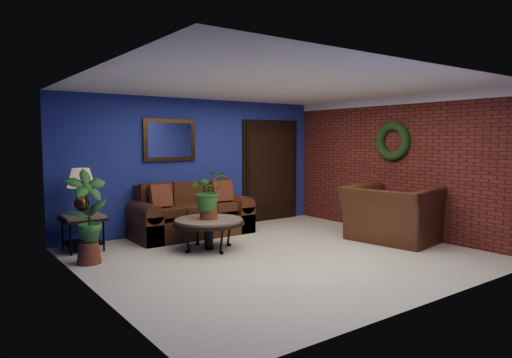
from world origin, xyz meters
TOP-DOWN VIEW (x-y plane):
  - floor at (0.00, 0.00)m, footprint 5.50×5.50m
  - wall_back at (0.00, 2.50)m, footprint 5.50×0.04m
  - wall_left at (-2.75, 0.00)m, footprint 0.04×5.00m
  - wall_right_brick at (2.75, 0.00)m, footprint 0.04×5.00m
  - ceiling at (0.00, 0.00)m, footprint 5.50×5.00m
  - crown_molding at (2.72, 0.00)m, footprint 0.03×5.00m
  - wall_mirror at (-0.60, 2.46)m, footprint 1.02×0.06m
  - closet_door at (1.75, 2.47)m, footprint 1.44×0.06m
  - wreath at (2.69, 0.05)m, footprint 0.16×0.72m
  - sofa at (-0.40, 2.08)m, footprint 2.14×0.92m
  - coffee_table at (-0.67, 0.94)m, footprint 1.13×1.13m
  - end_table at (-2.30, 2.05)m, footprint 0.62×0.62m
  - table_lamp at (-2.30, 2.05)m, footprint 0.42×0.42m
  - side_chair at (0.34, 2.13)m, footprint 0.52×0.52m
  - armchair at (2.15, -0.39)m, footprint 1.49×1.64m
  - coffee_plant at (-0.67, 0.94)m, footprint 0.66×0.60m
  - floor_plant at (2.35, 0.46)m, footprint 0.41×0.34m
  - tall_plant at (-2.45, 1.21)m, footprint 0.59×0.42m

SIDE VIEW (x-z plane):
  - floor at x=0.00m, z-range 0.00..0.00m
  - sofa at x=-0.40m, z-range -0.17..0.80m
  - coffee_table at x=-0.67m, z-range 0.18..0.67m
  - end_table at x=-2.30m, z-range 0.15..0.71m
  - floor_plant at x=2.35m, z-range 0.02..0.90m
  - armchair at x=2.15m, z-range 0.00..0.94m
  - side_chair at x=0.34m, z-range 0.07..1.12m
  - tall_plant at x=-2.45m, z-range 0.04..1.37m
  - coffee_plant at x=-0.67m, z-range 0.52..1.29m
  - table_lamp at x=-2.30m, z-range 0.67..1.37m
  - closet_door at x=1.75m, z-range -0.04..2.14m
  - wall_back at x=0.00m, z-range 0.00..2.50m
  - wall_left at x=-2.75m, z-range 0.00..2.50m
  - wall_right_brick at x=2.75m, z-range 0.00..2.50m
  - wreath at x=2.69m, z-range 1.34..2.06m
  - wall_mirror at x=-0.60m, z-range 1.33..2.10m
  - crown_molding at x=2.72m, z-range 2.36..2.50m
  - ceiling at x=0.00m, z-range 2.49..2.51m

